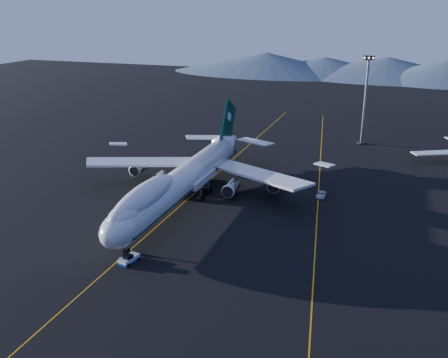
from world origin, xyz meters
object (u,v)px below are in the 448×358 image
(pushback_tug, at_px, (129,260))
(floodlight_mast, at_px, (365,100))
(boeing_747, at_px, (183,180))
(service_van, at_px, (321,195))

(pushback_tug, distance_m, floodlight_mast, 103.87)
(floodlight_mast, bearing_deg, boeing_747, -117.22)
(service_van, distance_m, floodlight_mast, 55.57)
(boeing_747, xyz_separation_m, service_van, (30.00, 14.48, -5.19))
(boeing_747, distance_m, service_van, 33.71)
(service_van, relative_size, floodlight_mast, 0.16)
(boeing_747, bearing_deg, floodlight_mast, 62.78)
(boeing_747, relative_size, service_van, 16.06)
(pushback_tug, bearing_deg, boeing_747, 106.30)
(pushback_tug, relative_size, floodlight_mast, 0.15)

